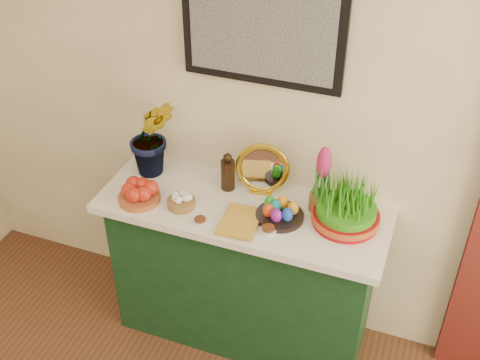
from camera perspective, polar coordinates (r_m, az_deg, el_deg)
name	(u,v)px	position (r m, az deg, el deg)	size (l,w,h in m)	color
sideboard	(243,274)	(3.19, 0.32, -8.93)	(1.30, 0.45, 0.85)	#163D1D
tablecloth	(244,208)	(2.89, 0.35, -2.66)	(1.40, 0.55, 0.04)	silver
hyacinth_green	(151,125)	(2.98, -8.43, 5.21)	(0.28, 0.24, 0.56)	#307E24
apple_bowl	(139,193)	(2.92, -9.57, -1.24)	(0.26, 0.26, 0.10)	#A35229
garlic_basket	(181,201)	(2.86, -5.61, -1.97)	(0.14, 0.14, 0.08)	olive
vinegar_cruet	(228,173)	(2.93, -1.17, 0.66)	(0.07, 0.07, 0.20)	black
mirror	(263,169)	(2.89, 2.16, 1.04)	(0.27, 0.11, 0.27)	gold
book	(222,218)	(2.78, -1.70, -3.59)	(0.16, 0.23, 0.03)	gold
spice_dish_left	(200,221)	(2.77, -3.80, -3.88)	(0.07, 0.07, 0.03)	silver
spice_dish_right	(268,230)	(2.72, 2.69, -4.75)	(0.07, 0.07, 0.03)	silver
egg_plate	(279,212)	(2.78, 3.75, -3.04)	(0.26, 0.26, 0.09)	black
hyacinth_pink	(322,182)	(2.78, 7.80, -0.22)	(0.11, 0.11, 0.35)	brown
wheatgrass_sabzeh	(347,203)	(2.75, 10.13, -2.20)	(0.31, 0.31, 0.26)	#9A070F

